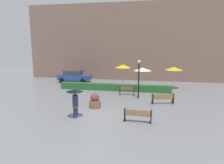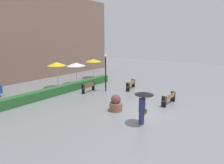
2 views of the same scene
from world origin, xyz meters
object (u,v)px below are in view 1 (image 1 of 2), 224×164
bench_near_right (138,115)px  parked_car (74,76)px  patio_umbrella_yellow (123,66)px  patio_umbrella_white (143,69)px  planter_pot (95,102)px  bench_far_right (163,98)px  lamp_post (139,75)px  bench_back_row (127,90)px  pedestrian_with_umbrella (75,99)px  patio_umbrella_yellow_far (174,69)px

bench_near_right → parked_car: 15.80m
patio_umbrella_yellow → patio_umbrella_white: 2.25m
planter_pot → patio_umbrella_white: size_ratio=0.48×
parked_car → bench_far_right: bearing=-37.0°
bench_far_right → patio_umbrella_white: 6.39m
planter_pot → lamp_post: size_ratio=0.33×
bench_back_row → bench_far_right: bench_back_row is taller
pedestrian_with_umbrella → patio_umbrella_yellow_far: bearing=56.2°
patio_umbrella_white → bench_back_row: bearing=-112.5°
lamp_post → patio_umbrella_yellow: lamp_post is taller
bench_near_right → pedestrian_with_umbrella: (-4.14, 0.01, 0.84)m
bench_back_row → bench_near_right: size_ratio=0.85×
patio_umbrella_yellow → patio_umbrella_yellow_far: size_ratio=1.08×
planter_pot → parked_car: 11.86m
patio_umbrella_white → parked_car: (-9.04, 2.44, -1.39)m
patio_umbrella_yellow → bench_far_right: bearing=-55.6°
pedestrian_with_umbrella → planter_pot: 2.66m
bench_back_row → pedestrian_with_umbrella: 7.62m
pedestrian_with_umbrella → patio_umbrella_yellow_far: 13.36m
pedestrian_with_umbrella → patio_umbrella_yellow_far: size_ratio=0.80×
bench_back_row → planter_pot: size_ratio=1.31×
bench_near_right → patio_umbrella_yellow: (-2.40, 10.65, 1.97)m
bench_far_right → pedestrian_with_umbrella: size_ratio=0.95×
pedestrian_with_umbrella → lamp_post: (3.81, 6.01, 0.85)m
parked_car → planter_pot: bearing=-61.0°
lamp_post → parked_car: 11.27m
patio_umbrella_yellow → patio_umbrella_yellow_far: bearing=4.4°
lamp_post → patio_umbrella_yellow_far: bearing=54.6°
parked_car → patio_umbrella_yellow: bearing=-17.7°
patio_umbrella_yellow → parked_car: patio_umbrella_yellow is taller
bench_near_right → lamp_post: bearing=93.2°
patio_umbrella_yellow_far → bench_near_right: bearing=-106.4°
lamp_post → bench_near_right: bearing=-86.8°
bench_near_right → bench_far_right: bench_far_right is taller
bench_far_right → pedestrian_with_umbrella: 7.50m
bench_back_row → lamp_post: size_ratio=0.43×
bench_far_right → planter_pot: (-5.27, -2.09, -0.01)m
bench_near_right → bench_back_row: bearing=102.1°
bench_far_right → patio_umbrella_yellow_far: (1.48, 6.55, 1.77)m
bench_near_right → parked_car: size_ratio=0.42×
bench_far_right → planter_pot: 5.67m
planter_pot → parked_car: (-5.74, 10.37, 0.32)m
bench_far_right → lamp_post: lamp_post is taller
bench_far_right → planter_pot: size_ratio=1.62×
lamp_post → patio_umbrella_white: bearing=87.9°
bench_back_row → planter_pot: (-1.96, -4.68, -0.03)m
bench_far_right → patio_umbrella_yellow_far: patio_umbrella_yellow_far is taller
planter_pot → patio_umbrella_white: bearing=67.4°
bench_far_right → pedestrian_with_umbrella: pedestrian_with_umbrella is taller
bench_far_right → pedestrian_with_umbrella: bearing=-142.7°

